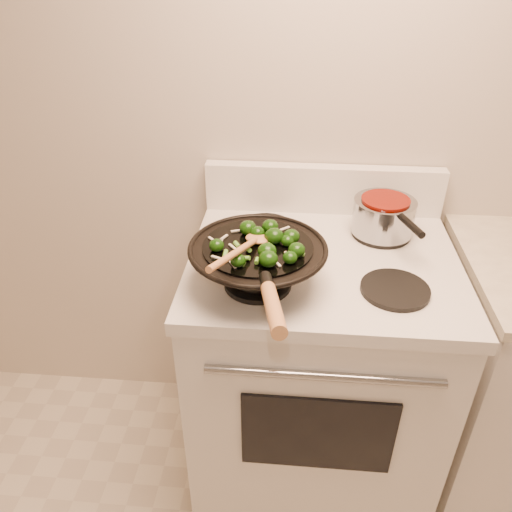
{
  "coord_description": "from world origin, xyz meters",
  "views": [
    {
      "loc": [
        -0.23,
        -0.06,
        1.7
      ],
      "look_at": [
        -0.32,
        1.01,
        1.02
      ],
      "focal_mm": 35.0,
      "sensor_mm": 36.0,
      "label": 1
    }
  ],
  "objects": [
    {
      "name": "stove",
      "position": [
        -0.14,
        1.17,
        0.47
      ],
      "size": [
        0.78,
        0.67,
        1.08
      ],
      "color": "white",
      "rests_on": "ground"
    },
    {
      "name": "wok",
      "position": [
        -0.32,
        1.02,
        0.99
      ],
      "size": [
        0.36,
        0.59,
        0.19
      ],
      "color": "black",
      "rests_on": "stove"
    },
    {
      "name": "stirfry",
      "position": [
        -0.29,
        1.01,
        1.06
      ],
      "size": [
        0.25,
        0.22,
        0.04
      ],
      "color": "black",
      "rests_on": "wok"
    },
    {
      "name": "wooden_spoon",
      "position": [
        -0.34,
        0.97,
        1.07
      ],
      "size": [
        0.13,
        0.29,
        0.08
      ],
      "color": "#B87A48",
      "rests_on": "wok"
    },
    {
      "name": "saucepan",
      "position": [
        0.04,
        1.32,
        0.99
      ],
      "size": [
        0.19,
        0.29,
        0.11
      ],
      "color": "gray",
      "rests_on": "stove"
    }
  ]
}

